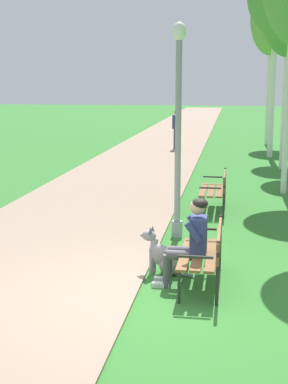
{
  "coord_description": "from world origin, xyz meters",
  "views": [
    {
      "loc": [
        0.96,
        -6.87,
        2.79
      ],
      "look_at": [
        -0.54,
        2.55,
        0.9
      ],
      "focal_mm": 52.3,
      "sensor_mm": 36.0,
      "label": 1
    }
  ],
  "objects_px": {
    "lamp_post_near": "(178,129)",
    "person_seated_on_near_bench": "(190,239)",
    "birch_tree_sixth": "(272,19)",
    "birch_tree_fifth": "(276,10)",
    "pedestrian_distant": "(176,130)",
    "park_bench_mid": "(216,188)",
    "dog_grey": "(164,257)",
    "park_bench_near": "(206,250)"
  },
  "relations": [
    {
      "from": "park_bench_mid",
      "to": "dog_grey",
      "type": "bearing_deg",
      "value": -98.21
    },
    {
      "from": "park_bench_near",
      "to": "person_seated_on_near_bench",
      "type": "xyz_separation_m",
      "value": [
        -0.21,
        -0.06,
        0.17
      ]
    },
    {
      "from": "pedestrian_distant",
      "to": "person_seated_on_near_bench",
      "type": "bearing_deg",
      "value": -83.51
    },
    {
      "from": "person_seated_on_near_bench",
      "to": "dog_grey",
      "type": "xyz_separation_m",
      "value": [
        -0.42,
        0.45,
        -0.42
      ]
    },
    {
      "from": "park_bench_mid",
      "to": "person_seated_on_near_bench",
      "type": "bearing_deg",
      "value": -92.43
    },
    {
      "from": "birch_tree_sixth",
      "to": "dog_grey",
      "type": "bearing_deg",
      "value": -97.9
    },
    {
      "from": "birch_tree_fifth",
      "to": "lamp_post_near",
      "type": "bearing_deg",
      "value": -101.47
    },
    {
      "from": "park_bench_near",
      "to": "pedestrian_distant",
      "type": "xyz_separation_m",
      "value": [
        -1.99,
        15.57,
        0.33
      ]
    },
    {
      "from": "birch_tree_fifth",
      "to": "pedestrian_distant",
      "type": "height_order",
      "value": "birch_tree_fifth"
    },
    {
      "from": "park_bench_mid",
      "to": "person_seated_on_near_bench",
      "type": "relative_size",
      "value": 1.2
    },
    {
      "from": "lamp_post_near",
      "to": "park_bench_near",
      "type": "bearing_deg",
      "value": -75.25
    },
    {
      "from": "park_bench_mid",
      "to": "pedestrian_distant",
      "type": "height_order",
      "value": "pedestrian_distant"
    },
    {
      "from": "birch_tree_fifth",
      "to": "birch_tree_sixth",
      "type": "distance_m",
      "value": 4.31
    },
    {
      "from": "park_bench_near",
      "to": "birch_tree_fifth",
      "type": "xyz_separation_m",
      "value": [
        1.71,
        13.96,
        4.79
      ]
    },
    {
      "from": "person_seated_on_near_bench",
      "to": "birch_tree_fifth",
      "type": "bearing_deg",
      "value": 82.21
    },
    {
      "from": "dog_grey",
      "to": "pedestrian_distant",
      "type": "relative_size",
      "value": 0.5
    },
    {
      "from": "dog_grey",
      "to": "birch_tree_sixth",
      "type": "xyz_separation_m",
      "value": [
        2.48,
        17.88,
        5.16
      ]
    },
    {
      "from": "park_bench_near",
      "to": "birch_tree_sixth",
      "type": "height_order",
      "value": "birch_tree_sixth"
    },
    {
      "from": "birch_tree_fifth",
      "to": "pedestrian_distant",
      "type": "distance_m",
      "value": 6.01
    },
    {
      "from": "birch_tree_sixth",
      "to": "pedestrian_distant",
      "type": "distance_m",
      "value": 6.56
    },
    {
      "from": "lamp_post_near",
      "to": "person_seated_on_near_bench",
      "type": "bearing_deg",
      "value": -80.2
    },
    {
      "from": "birch_tree_sixth",
      "to": "park_bench_mid",
      "type": "bearing_deg",
      "value": -97.8
    },
    {
      "from": "birch_tree_fifth",
      "to": "person_seated_on_near_bench",
      "type": "bearing_deg",
      "value": -97.79
    },
    {
      "from": "person_seated_on_near_bench",
      "to": "dog_grey",
      "type": "relative_size",
      "value": 1.52
    },
    {
      "from": "park_bench_near",
      "to": "birch_tree_fifth",
      "type": "height_order",
      "value": "birch_tree_fifth"
    },
    {
      "from": "person_seated_on_near_bench",
      "to": "birch_tree_sixth",
      "type": "height_order",
      "value": "birch_tree_sixth"
    },
    {
      "from": "person_seated_on_near_bench",
      "to": "birch_tree_sixth",
      "type": "bearing_deg",
      "value": 83.58
    },
    {
      "from": "dog_grey",
      "to": "birch_tree_sixth",
      "type": "height_order",
      "value": "birch_tree_sixth"
    },
    {
      "from": "lamp_post_near",
      "to": "dog_grey",
      "type": "bearing_deg",
      "value": -89.77
    },
    {
      "from": "park_bench_near",
      "to": "park_bench_mid",
      "type": "distance_m",
      "value": 4.67
    },
    {
      "from": "park_bench_near",
      "to": "lamp_post_near",
      "type": "relative_size",
      "value": 0.4
    },
    {
      "from": "person_seated_on_near_bench",
      "to": "pedestrian_distant",
      "type": "distance_m",
      "value": 15.74
    },
    {
      "from": "park_bench_near",
      "to": "birch_tree_sixth",
      "type": "distance_m",
      "value": 19.0
    },
    {
      "from": "lamp_post_near",
      "to": "birch_tree_fifth",
      "type": "xyz_separation_m",
      "value": [
        2.34,
        11.55,
        3.34
      ]
    },
    {
      "from": "park_bench_mid",
      "to": "lamp_post_near",
      "type": "relative_size",
      "value": 0.4
    },
    {
      "from": "person_seated_on_near_bench",
      "to": "birch_tree_sixth",
      "type": "distance_m",
      "value": 19.04
    },
    {
      "from": "park_bench_near",
      "to": "person_seated_on_near_bench",
      "type": "distance_m",
      "value": 0.27
    },
    {
      "from": "park_bench_near",
      "to": "park_bench_mid",
      "type": "bearing_deg",
      "value": 90.08
    },
    {
      "from": "park_bench_mid",
      "to": "lamp_post_near",
      "type": "height_order",
      "value": "lamp_post_near"
    },
    {
      "from": "park_bench_mid",
      "to": "dog_grey",
      "type": "distance_m",
      "value": 4.34
    },
    {
      "from": "birch_tree_fifth",
      "to": "pedestrian_distant",
      "type": "relative_size",
      "value": 4.13
    },
    {
      "from": "park_bench_near",
      "to": "birch_tree_sixth",
      "type": "relative_size",
      "value": 0.21
    }
  ]
}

